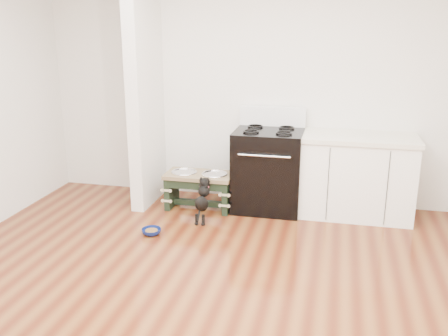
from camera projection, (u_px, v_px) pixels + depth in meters
ground at (195, 304)px, 3.85m from camera, size 5.00×5.00×0.00m
room_shell at (191, 94)px, 3.39m from camera, size 5.00×5.00×5.00m
partition_wall at (145, 89)px, 5.68m from camera, size 0.15×0.80×2.70m
oven_range at (268, 169)px, 5.68m from camera, size 0.76×0.69×1.14m
cabinet_run at (357, 176)px, 5.49m from camera, size 1.24×0.64×0.91m
dog_feeder at (199, 184)px, 5.71m from camera, size 0.77×0.41×0.44m
puppy at (203, 199)px, 5.37m from camera, size 0.13×0.40×0.47m
floor_bowl at (151, 232)px, 5.08m from camera, size 0.23×0.23×0.06m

